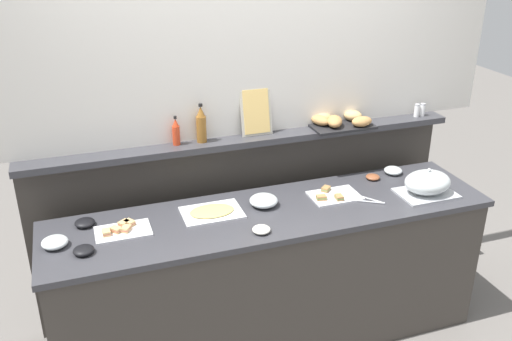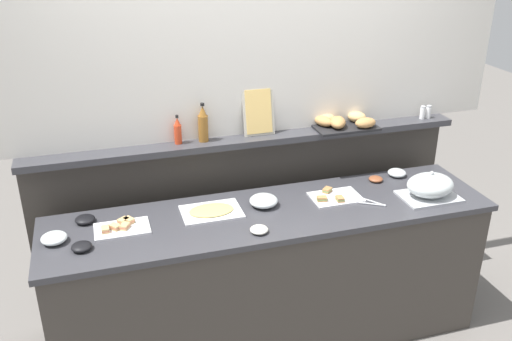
% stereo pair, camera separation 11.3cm
% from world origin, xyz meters
% --- Properties ---
extents(ground_plane, '(12.00, 12.00, 0.00)m').
position_xyz_m(ground_plane, '(0.00, 0.60, 0.00)').
color(ground_plane, slate).
extents(buffet_counter, '(2.56, 0.62, 0.90)m').
position_xyz_m(buffet_counter, '(0.00, 0.00, 0.45)').
color(buffet_counter, '#3D3833').
rests_on(buffet_counter, ground_plane).
extents(back_ledge_unit, '(2.72, 0.22, 1.20)m').
position_xyz_m(back_ledge_unit, '(0.00, 0.49, 0.63)').
color(back_ledge_unit, '#3D3833').
rests_on(back_ledge_unit, ground_plane).
extents(upper_wall_panel, '(3.32, 0.08, 1.40)m').
position_xyz_m(upper_wall_panel, '(0.00, 0.51, 1.90)').
color(upper_wall_panel, white).
rests_on(upper_wall_panel, back_ledge_unit).
extents(sandwich_platter_rear, '(0.29, 0.21, 0.04)m').
position_xyz_m(sandwich_platter_rear, '(0.41, 0.05, 0.91)').
color(sandwich_platter_rear, silver).
rests_on(sandwich_platter_rear, buffet_counter).
extents(sandwich_platter_front, '(0.29, 0.19, 0.04)m').
position_xyz_m(sandwich_platter_front, '(-0.83, 0.05, 0.91)').
color(sandwich_platter_front, silver).
rests_on(sandwich_platter_front, buffet_counter).
extents(cold_cuts_platter, '(0.34, 0.24, 0.02)m').
position_xyz_m(cold_cuts_platter, '(-0.33, 0.09, 0.91)').
color(cold_cuts_platter, silver).
rests_on(cold_cuts_platter, buffet_counter).
extents(serving_cloche, '(0.34, 0.24, 0.17)m').
position_xyz_m(serving_cloche, '(0.95, -0.10, 0.97)').
color(serving_cloche, '#B7BABF').
rests_on(serving_cloche, buffet_counter).
extents(glass_bowl_large, '(0.12, 0.12, 0.05)m').
position_xyz_m(glass_bowl_large, '(0.92, 0.22, 0.92)').
color(glass_bowl_large, silver).
rests_on(glass_bowl_large, buffet_counter).
extents(glass_bowl_medium, '(0.13, 0.13, 0.05)m').
position_xyz_m(glass_bowl_medium, '(-1.17, 0.01, 0.92)').
color(glass_bowl_medium, silver).
rests_on(glass_bowl_medium, buffet_counter).
extents(glass_bowl_small, '(0.16, 0.16, 0.07)m').
position_xyz_m(glass_bowl_small, '(-0.02, 0.08, 0.93)').
color(glass_bowl_small, silver).
rests_on(glass_bowl_small, buffet_counter).
extents(condiment_bowl_teal, '(0.10, 0.10, 0.04)m').
position_xyz_m(condiment_bowl_teal, '(-1.04, -0.11, 0.92)').
color(condiment_bowl_teal, black).
rests_on(condiment_bowl_teal, buffet_counter).
extents(condiment_bowl_dark, '(0.11, 0.11, 0.04)m').
position_xyz_m(condiment_bowl_dark, '(-1.02, 0.18, 0.92)').
color(condiment_bowl_dark, black).
rests_on(condiment_bowl_dark, buffet_counter).
extents(condiment_bowl_red, '(0.10, 0.10, 0.03)m').
position_xyz_m(condiment_bowl_red, '(-0.14, -0.20, 0.92)').
color(condiment_bowl_red, silver).
rests_on(condiment_bowl_red, buffet_counter).
extents(condiment_bowl_cream, '(0.09, 0.09, 0.03)m').
position_xyz_m(condiment_bowl_cream, '(0.75, 0.19, 0.92)').
color(condiment_bowl_cream, brown).
rests_on(condiment_bowl_cream, buffet_counter).
extents(serving_tongs, '(0.16, 0.16, 0.01)m').
position_xyz_m(serving_tongs, '(0.58, -0.07, 0.91)').
color(serving_tongs, '#B7BABF').
rests_on(serving_tongs, buffet_counter).
extents(vinegar_bottle_amber, '(0.06, 0.06, 0.24)m').
position_xyz_m(vinegar_bottle_amber, '(-0.29, 0.43, 1.31)').
color(vinegar_bottle_amber, '#8E5B23').
rests_on(vinegar_bottle_amber, back_ledge_unit).
extents(hot_sauce_bottle, '(0.04, 0.04, 0.18)m').
position_xyz_m(hot_sauce_bottle, '(-0.44, 0.43, 1.28)').
color(hot_sauce_bottle, red).
rests_on(hot_sauce_bottle, back_ledge_unit).
extents(salt_shaker, '(0.03, 0.03, 0.09)m').
position_xyz_m(salt_shaker, '(1.18, 0.41, 1.24)').
color(salt_shaker, white).
rests_on(salt_shaker, back_ledge_unit).
extents(pepper_shaker, '(0.03, 0.03, 0.09)m').
position_xyz_m(pepper_shaker, '(1.23, 0.41, 1.24)').
color(pepper_shaker, white).
rests_on(pepper_shaker, back_ledge_unit).
extents(bread_basket, '(0.40, 0.27, 0.08)m').
position_xyz_m(bread_basket, '(0.60, 0.41, 1.24)').
color(bread_basket, black).
rests_on(bread_basket, back_ledge_unit).
extents(framed_picture, '(0.19, 0.07, 0.29)m').
position_xyz_m(framed_picture, '(0.06, 0.45, 1.35)').
color(framed_picture, '#B2AD9E').
rests_on(framed_picture, back_ledge_unit).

